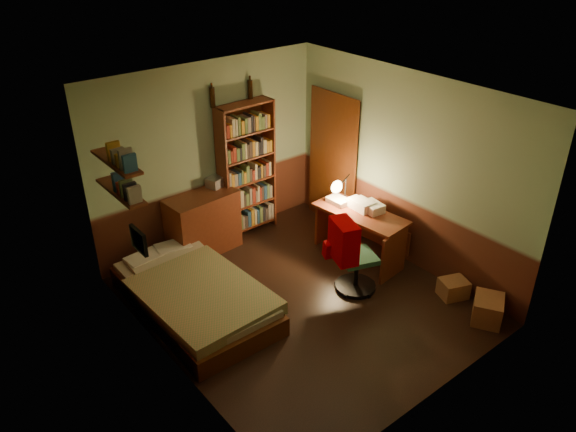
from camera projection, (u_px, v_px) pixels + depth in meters
floor at (301, 301)px, 6.99m from camera, size 3.50×4.00×0.02m
ceiling at (303, 96)px, 5.73m from camera, size 3.50×4.00×0.02m
wall_back at (208, 156)px, 7.73m from camera, size 3.50×0.02×2.60m
wall_left at (162, 262)px, 5.39m from camera, size 0.02×4.00×2.60m
wall_right at (405, 169)px, 7.33m from camera, size 0.02×4.00×2.60m
wall_front at (447, 292)px, 4.99m from camera, size 3.50×0.02×2.60m
doorway at (334, 161)px, 8.34m from camera, size 0.06×0.90×2.00m
door_trim at (332, 161)px, 8.32m from camera, size 0.02×0.98×2.08m
bed at (193, 286)px, 6.71m from camera, size 1.18×2.19×0.65m
dresser at (203, 224)px, 7.82m from camera, size 1.01×0.56×0.87m
mini_stereo at (216, 182)px, 7.84m from camera, size 0.30×0.26×0.14m
bookshelf at (247, 170)px, 8.06m from camera, size 0.86×0.30×1.98m
bottle_left at (212, 97)px, 7.36m from camera, size 0.09×0.09×0.26m
bottle_right at (250, 89)px, 7.70m from camera, size 0.09×0.09×0.26m
desk at (359, 235)px, 7.72m from camera, size 0.69×1.36×0.70m
paper_stack at (372, 207)px, 7.55m from camera, size 0.26×0.33×0.12m
desk_lamp at (346, 183)px, 7.72m from camera, size 0.22×0.22×0.56m
office_chair at (357, 258)px, 7.00m from camera, size 0.57×0.54×0.92m
red_jacket at (343, 209)px, 6.60m from camera, size 0.29×0.46×0.52m
wall_shelf_lower at (121, 192)px, 6.07m from camera, size 0.20×0.90×0.03m
wall_shelf_upper at (116, 162)px, 5.90m from camera, size 0.20×0.90×0.03m
framed_picture at (139, 240)px, 5.85m from camera, size 0.04×0.32×0.26m
cardboard_box_a at (488, 309)px, 6.59m from camera, size 0.52×0.49×0.31m
cardboard_box_b at (453, 288)px, 7.02m from camera, size 0.41×0.37×0.23m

